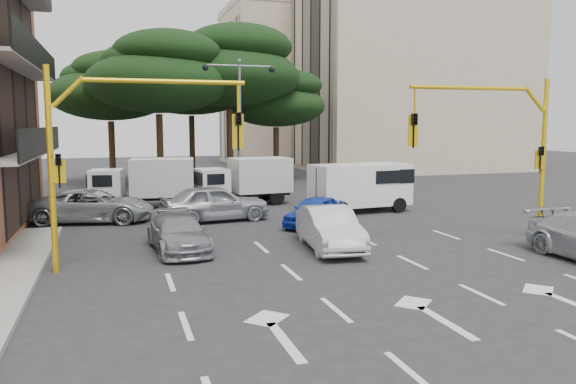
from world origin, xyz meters
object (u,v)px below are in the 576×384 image
Objects in this scene: box_truck_a at (144,184)px; van_white at (360,187)px; car_silver_cross_a at (93,206)px; box_truck_b at (244,181)px; car_silver_cross_b at (215,203)px; car_silver_wagon at (178,233)px; street_lamp_center at (240,104)px; signal_mast_right at (504,136)px; signal_mast_left at (115,139)px; car_blue_compact at (315,211)px; car_white_hatch at (330,228)px.

van_white is at bearing -104.42° from box_truck_a.
box_truck_a is (2.37, 3.35, 0.56)m from car_silver_cross_a.
box_truck_a is 1.03× the size of box_truck_b.
box_truck_b is at bearing -34.86° from car_silver_cross_b.
car_silver_wagon is 11.32m from van_white.
box_truck_a reaches higher than van_white.
street_lamp_center is 13.95m from car_silver_wagon.
signal_mast_right and signal_mast_left have the same top height.
street_lamp_center is at bearing 63.97° from car_silver_wagon.
street_lamp_center reaches higher than van_white.
car_silver_cross_b is 0.93× the size of box_truck_a.
car_silver_wagon is 10.21m from box_truck_a.
box_truck_b is at bearing -136.03° from van_white.
car_blue_compact is at bearing -174.05° from box_truck_b.
van_white is (4.47, 7.31, 0.48)m from car_white_hatch.
car_silver_wagon is at bearing -111.71° from street_lamp_center.
car_silver_cross_b is at bearing 147.14° from box_truck_b.
signal_mast_right is 1.60× the size of car_blue_compact.
van_white is 0.92× the size of box_truck_a.
street_lamp_center is 8.79m from van_white.
box_truck_a is at bearing -23.74° from car_silver_cross_a.
street_lamp_center is at bearing 64.09° from signal_mast_left.
car_blue_compact is 0.72× the size of car_silver_cross_a.
car_white_hatch is 0.87× the size of box_truck_b.
car_blue_compact is at bearing -129.23° from box_truck_a.
signal_mast_right is 1.24× the size of car_silver_cross_b.
car_silver_cross_a reaches higher than car_silver_wagon.
car_blue_compact is at bearing 83.07° from car_white_hatch.
box_truck_a is at bearing -159.91° from street_lamp_center.
car_silver_cross_a is (-7.83, -5.35, -4.70)m from street_lamp_center.
signal_mast_right is 1.24× the size of van_white.
van_white is (3.46, 3.04, 0.57)m from car_blue_compact.
car_silver_wagon is (-5.07, 1.25, -0.11)m from car_white_hatch.
car_silver_cross_b is (4.16, 7.33, -3.06)m from signal_mast_left.
car_white_hatch is at bearing -18.21° from car_silver_wagon.
car_silver_cross_b is (5.19, -1.33, 0.10)m from car_silver_cross_a.
van_white is at bearing 28.08° from car_silver_wagon.
signal_mast_left is at bearing 142.71° from car_silver_cross_b.
van_white is at bearing -93.30° from car_silver_cross_b.
signal_mast_left reaches higher than car_blue_compact.
signal_mast_right is 1.15× the size of box_truck_a.
van_white reaches higher than car_blue_compact.
car_blue_compact is 7.34m from box_truck_b.
car_silver_wagon is at bearing 171.03° from signal_mast_right.
box_truck_b reaches higher than car_blue_compact.
car_white_hatch is at bearing -57.52° from car_blue_compact.
car_white_hatch is 0.85× the size of box_truck_a.
street_lamp_center reaches higher than car_silver_cross_b.
car_silver_wagon is at bearing 43.18° from signal_mast_left.
signal_mast_right is at bearing 8.80° from van_white.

